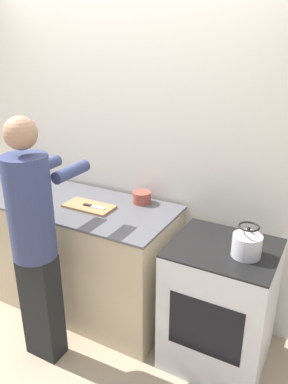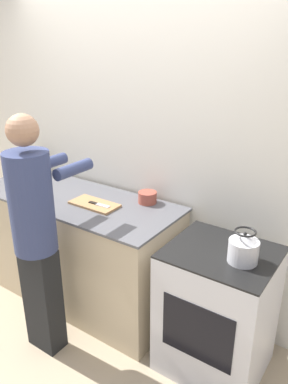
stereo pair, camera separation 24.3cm
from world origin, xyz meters
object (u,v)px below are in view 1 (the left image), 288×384
Objects in this scene: cutting_board at (89,206)px; kettle at (247,243)px; knife at (94,206)px; canister_jar at (17,168)px; person at (35,236)px; oven at (219,305)px; bowl_prep at (142,197)px.

kettle is (1.20, -0.06, 0.04)m from cutting_board.
canister_jar is at bearing 163.90° from knife.
person reaches higher than kettle.
cutting_board is (-1.06, 0.02, 0.50)m from oven.
cutting_board is at bearing 179.01° from oven.
bowl_prep is at bearing 44.80° from knife.
canister_jar is (-1.30, -0.02, 0.04)m from bowl_prep.
person reaches higher than knife.
person is 8.46× the size of kettle.
person is 0.54m from cutting_board.
canister_jar is (-2.06, 0.27, 0.57)m from oven.
canister_jar is at bearing 140.65° from person.
bowl_prep is (-0.89, 0.33, -0.00)m from kettle.
oven is at bearing -2.82° from knife.
kettle is 1.26× the size of canister_jar.
person is at bearing -112.72° from bowl_prep.
cutting_board is (0.03, 0.54, 0.00)m from person.
knife is (0.08, 0.53, 0.02)m from person.
knife is at bearing 177.50° from kettle.
oven is 1.13m from knife.
cutting_board is 1.20m from kettle.
canister_jar reaches higher than cutting_board.
bowl_prep is 0.89× the size of canister_jar.
bowl_prep is at bearing 158.97° from oven.
cutting_board reaches higher than oven.
cutting_board is 0.05m from knife.
kettle is 0.95m from bowl_prep.
oven is at bearing -7.56° from canister_jar.
person is 10.63× the size of canister_jar.
knife is at bearing 179.30° from oven.
kettle is at bearing -14.98° from oven.
kettle reaches higher than cutting_board.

